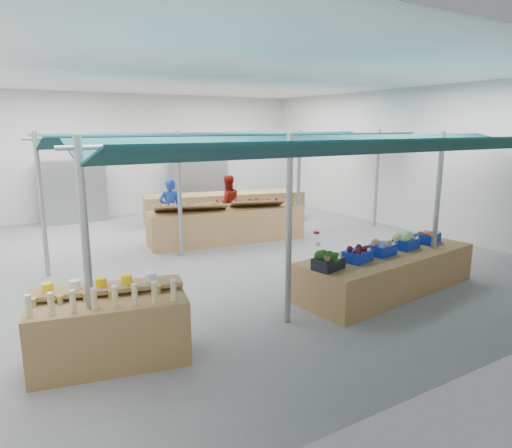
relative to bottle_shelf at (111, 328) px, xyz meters
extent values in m
plane|color=slate|center=(3.74, 3.82, -0.48)|extent=(13.00, 13.00, 0.00)
plane|color=silver|center=(3.74, 3.82, 3.72)|extent=(13.00, 13.00, 0.00)
plane|color=silver|center=(3.74, 10.32, 1.62)|extent=(12.00, 0.00, 12.00)
plane|color=silver|center=(9.74, 3.82, 1.62)|extent=(0.00, 13.00, 13.00)
cylinder|color=gray|center=(-0.26, -0.18, 1.02)|extent=(0.10, 0.10, 3.00)
cylinder|color=gray|center=(-0.26, 4.32, 1.02)|extent=(0.10, 0.10, 3.00)
cylinder|color=gray|center=(2.74, -0.18, 1.02)|extent=(0.10, 0.10, 3.00)
cylinder|color=gray|center=(2.74, 4.32, 1.02)|extent=(0.10, 0.10, 3.00)
cylinder|color=gray|center=(6.24, -0.18, 1.02)|extent=(0.10, 0.10, 3.00)
cylinder|color=gray|center=(6.24, 4.32, 1.02)|extent=(0.10, 0.10, 3.00)
cylinder|color=gray|center=(9.24, 4.32, 1.02)|extent=(0.10, 0.10, 3.00)
cylinder|color=gray|center=(4.49, -0.18, 2.37)|extent=(10.00, 0.06, 0.06)
cylinder|color=gray|center=(4.49, 4.32, 2.37)|extent=(10.00, 0.06, 0.06)
cube|color=#0B2F30|center=(4.49, -0.83, 2.30)|extent=(9.50, 1.28, 0.30)
cube|color=#0B2F30|center=(4.49, 0.47, 2.30)|extent=(9.50, 1.28, 0.30)
cube|color=#0B2F30|center=(4.49, 3.67, 2.30)|extent=(9.50, 1.28, 0.30)
cube|color=#0B2F30|center=(4.49, 4.97, 2.30)|extent=(9.50, 1.28, 0.30)
cube|color=#B23F33|center=(1.24, 9.82, 0.52)|extent=(2.00, 0.50, 2.00)
cube|color=#B23F33|center=(5.74, 9.82, 0.52)|extent=(2.00, 0.50, 2.00)
cube|color=#986C42|center=(-0.01, -0.04, -0.03)|extent=(2.13, 1.29, 0.88)
cube|color=#997247|center=(0.05, 0.23, 0.48)|extent=(2.02, 0.81, 0.06)
cube|color=#986C42|center=(5.21, 0.01, -0.10)|extent=(3.96, 1.70, 0.75)
cube|color=#986C42|center=(4.34, 4.99, -0.02)|extent=(4.32, 1.64, 0.90)
cube|color=#986C42|center=(5.55, 7.42, 0.00)|extent=(5.33, 2.25, 0.94)
cube|color=#0E269B|center=(6.65, 0.12, -0.17)|extent=(0.59, 0.49, 0.60)
imported|color=#193BA3|center=(3.14, 6.09, 0.37)|extent=(0.67, 0.49, 1.69)
imported|color=maroon|center=(4.94, 6.09, 0.37)|extent=(0.91, 0.76, 1.69)
cube|color=black|center=(3.56, -0.17, 0.37)|extent=(0.57, 0.45, 0.20)
cube|color=white|center=(3.61, -0.39, 0.53)|extent=(0.08, 0.03, 0.06)
cube|color=#0E269B|center=(4.31, -0.09, 0.37)|extent=(0.57, 0.45, 0.20)
cube|color=white|center=(4.35, -0.30, 0.53)|extent=(0.08, 0.03, 0.06)
cube|color=#0E269B|center=(4.99, -0.01, 0.37)|extent=(0.57, 0.45, 0.20)
cube|color=white|center=(5.04, -0.23, 0.53)|extent=(0.08, 0.03, 0.06)
cube|color=#0E269B|center=(5.73, 0.07, 0.37)|extent=(0.57, 0.45, 0.20)
cube|color=white|center=(5.78, -0.14, 0.53)|extent=(0.08, 0.03, 0.06)
cube|color=#0E269B|center=(6.48, 0.15, 0.37)|extent=(0.57, 0.45, 0.20)
cube|color=white|center=(6.53, -0.06, 0.53)|extent=(0.08, 0.03, 0.06)
sphere|color=brown|center=(3.42, -0.32, 0.51)|extent=(0.09, 0.09, 0.09)
sphere|color=brown|center=(3.37, -0.34, 0.55)|extent=(0.06, 0.06, 0.06)
cylinder|color=red|center=(4.14, 0.87, 0.62)|extent=(0.12, 0.12, 0.05)
cube|color=white|center=(4.14, 0.81, 0.40)|extent=(0.10, 0.01, 0.07)
cube|color=#997247|center=(3.34, 5.04, 0.55)|extent=(2.02, 1.23, 0.26)
cube|color=#997247|center=(5.17, 4.76, 0.55)|extent=(1.64, 1.11, 0.26)
cylinder|color=#8C6019|center=(6.21, 4.59, 0.54)|extent=(0.14, 0.14, 0.22)
cone|color=#26661E|center=(6.21, 4.59, 0.73)|extent=(0.12, 0.12, 0.18)
camera|label=1|loc=(-1.25, -5.81, 2.62)|focal=32.00mm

